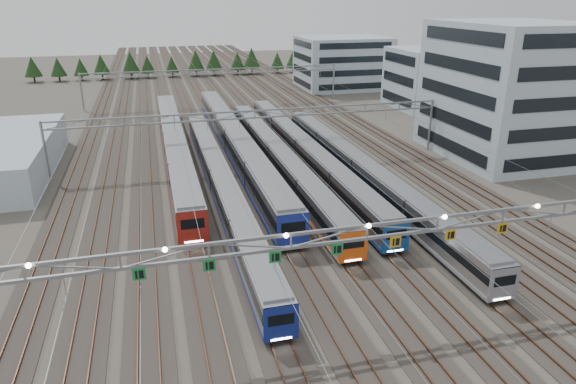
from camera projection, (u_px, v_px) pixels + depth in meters
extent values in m
plane|color=#47423A|center=(362.00, 319.00, 39.07)|extent=(400.00, 400.00, 0.00)
cube|color=#2D2823|center=(208.00, 93.00, 129.24)|extent=(54.00, 260.00, 0.08)
cube|color=brown|center=(102.00, 97.00, 123.07)|extent=(0.08, 260.00, 0.16)
cube|color=brown|center=(305.00, 88.00, 135.33)|extent=(0.08, 260.00, 0.16)
cube|color=brown|center=(205.00, 92.00, 129.02)|extent=(0.08, 260.00, 0.16)
cube|color=brown|center=(211.00, 92.00, 129.37)|extent=(0.08, 260.00, 0.16)
cube|color=black|center=(175.00, 156.00, 77.21)|extent=(2.54, 59.98, 0.38)
cube|color=#A9ACB2|center=(174.00, 144.00, 76.54)|extent=(2.98, 61.20, 3.36)
cube|color=black|center=(174.00, 141.00, 76.40)|extent=(3.04, 60.90, 1.01)
cube|color=maroon|center=(175.00, 153.00, 77.05)|extent=(3.03, 60.90, 0.37)
cube|color=slate|center=(173.00, 132.00, 75.90)|extent=(2.69, 59.98, 0.27)
cube|color=maroon|center=(193.00, 227.00, 48.99)|extent=(3.00, 0.12, 3.36)
cube|color=black|center=(193.00, 224.00, 48.82)|extent=(2.24, 0.10, 1.01)
cube|color=white|center=(194.00, 242.00, 49.46)|extent=(1.79, 0.06, 0.16)
cube|color=black|center=(221.00, 192.00, 62.94)|extent=(2.11, 59.10, 0.32)
cube|color=#A9ACB2|center=(220.00, 181.00, 62.39)|extent=(2.48, 60.31, 2.79)
cube|color=black|center=(220.00, 178.00, 62.27)|extent=(2.54, 60.01, 0.84)
cube|color=navy|center=(221.00, 190.00, 62.81)|extent=(2.53, 60.01, 0.31)
cube|color=slate|center=(220.00, 169.00, 61.86)|extent=(2.23, 59.10, 0.22)
cube|color=navy|center=(281.00, 324.00, 35.24)|extent=(2.50, 0.12, 2.79)
cube|color=black|center=(281.00, 320.00, 35.09)|extent=(1.86, 0.10, 0.84)
cube|color=white|center=(281.00, 339.00, 35.62)|extent=(1.49, 0.06, 0.13)
cube|color=black|center=(236.00, 153.00, 78.55)|extent=(2.65, 64.98, 0.40)
cube|color=#A9ACB2|center=(235.00, 141.00, 77.86)|extent=(3.11, 66.31, 3.50)
cube|color=black|center=(235.00, 138.00, 77.71)|extent=(3.17, 65.98, 1.06)
cube|color=#1D2EA2|center=(235.00, 150.00, 78.39)|extent=(3.16, 65.98, 0.39)
cube|color=slate|center=(235.00, 129.00, 77.19)|extent=(2.80, 64.98, 0.28)
cube|color=#1D2EA2|center=(293.00, 231.00, 48.00)|extent=(3.13, 0.12, 3.50)
cube|color=black|center=(293.00, 227.00, 47.82)|extent=(2.33, 0.10, 1.06)
cube|color=white|center=(293.00, 246.00, 48.50)|extent=(1.87, 0.06, 0.17)
cube|color=black|center=(278.00, 168.00, 71.70)|extent=(2.26, 55.34, 0.34)
cube|color=#A9ACB2|center=(278.00, 157.00, 71.11)|extent=(2.66, 56.47, 3.00)
cube|color=black|center=(278.00, 154.00, 70.98)|extent=(2.72, 56.19, 0.90)
cube|color=#FE5F16|center=(278.00, 166.00, 71.56)|extent=(2.71, 56.19, 0.33)
cube|color=slate|center=(278.00, 146.00, 70.54)|extent=(2.40, 55.34, 0.24)
cube|color=#FE5F16|center=(353.00, 247.00, 45.69)|extent=(2.68, 0.12, 3.00)
cube|color=black|center=(354.00, 243.00, 45.53)|extent=(2.00, 0.10, 0.90)
cube|color=white|center=(353.00, 260.00, 46.10)|extent=(1.60, 0.06, 0.14)
cube|color=black|center=(304.00, 161.00, 74.91)|extent=(2.26, 58.56, 0.34)
cube|color=#A9ACB2|center=(304.00, 150.00, 74.32)|extent=(2.66, 59.75, 2.99)
cube|color=black|center=(304.00, 148.00, 74.19)|extent=(2.72, 59.46, 0.90)
cube|color=#154699|center=(304.00, 158.00, 74.77)|extent=(2.71, 59.46, 0.33)
cube|color=slate|center=(304.00, 139.00, 73.75)|extent=(2.40, 58.56, 0.24)
cube|color=#154699|center=(396.00, 238.00, 47.42)|extent=(2.68, 0.12, 2.99)
cube|color=black|center=(396.00, 234.00, 47.26)|extent=(2.00, 0.10, 0.90)
cube|color=white|center=(395.00, 251.00, 47.83)|extent=(1.60, 0.06, 0.14)
cube|color=black|center=(360.00, 182.00, 66.55)|extent=(2.18, 56.81, 0.33)
cube|color=#A9ACB2|center=(361.00, 170.00, 65.98)|extent=(2.57, 57.97, 2.89)
cube|color=black|center=(361.00, 167.00, 65.85)|extent=(2.63, 57.68, 0.87)
cube|color=gray|center=(360.00, 179.00, 66.41)|extent=(2.62, 57.68, 0.32)
cube|color=slate|center=(361.00, 159.00, 65.42)|extent=(2.31, 56.81, 0.23)
cube|color=gray|center=(504.00, 284.00, 39.88)|extent=(2.59, 0.12, 2.89)
cube|color=black|center=(505.00, 281.00, 39.73)|extent=(1.93, 0.10, 0.87)
cube|color=white|center=(502.00, 299.00, 40.28)|extent=(1.54, 0.06, 0.14)
cube|color=gray|center=(367.00, 226.00, 36.27)|extent=(56.00, 0.22, 0.22)
cube|color=gray|center=(366.00, 238.00, 36.63)|extent=(56.00, 0.22, 0.22)
cube|color=#197F3A|center=(139.00, 274.00, 32.91)|extent=(0.85, 0.06, 0.85)
cube|color=#197F3A|center=(209.00, 265.00, 33.99)|extent=(0.85, 0.06, 0.85)
cube|color=#197F3A|center=(275.00, 257.00, 35.08)|extent=(0.85, 0.06, 0.85)
cube|color=#197F3A|center=(337.00, 249.00, 36.16)|extent=(0.85, 0.06, 0.85)
cube|color=gold|center=(395.00, 242.00, 37.24)|extent=(0.85, 0.06, 0.85)
cube|color=gold|center=(451.00, 235.00, 38.33)|extent=(0.85, 0.06, 0.85)
cube|color=gold|center=(503.00, 228.00, 39.41)|extent=(0.85, 0.06, 0.85)
cylinder|color=gray|center=(45.00, 151.00, 66.97)|extent=(0.36, 0.36, 8.00)
cylinder|color=gray|center=(430.00, 125.00, 80.45)|extent=(0.36, 0.36, 8.00)
cube|color=gray|center=(255.00, 111.00, 72.35)|extent=(56.00, 0.22, 0.22)
cube|color=gray|center=(255.00, 118.00, 72.70)|extent=(56.00, 0.22, 0.22)
cylinder|color=gray|center=(82.00, 92.00, 107.55)|extent=(0.36, 0.36, 8.00)
cylinder|color=gray|center=(333.00, 81.00, 121.03)|extent=(0.36, 0.36, 8.00)
cube|color=gray|center=(214.00, 69.00, 112.93)|extent=(56.00, 0.22, 0.22)
cube|color=gray|center=(214.00, 74.00, 113.29)|extent=(56.00, 0.22, 0.22)
cube|color=#A8BCC9|center=(509.00, 91.00, 75.92)|extent=(18.00, 22.00, 19.58)
cube|color=#A8BCC9|center=(428.00, 79.00, 110.44)|extent=(14.00, 16.00, 12.51)
cube|color=#A8BCC9|center=(342.00, 63.00, 134.41)|extent=(22.00, 18.00, 13.03)
cube|color=#A8BCC9|center=(13.00, 156.00, 70.30)|extent=(10.00, 30.00, 4.94)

